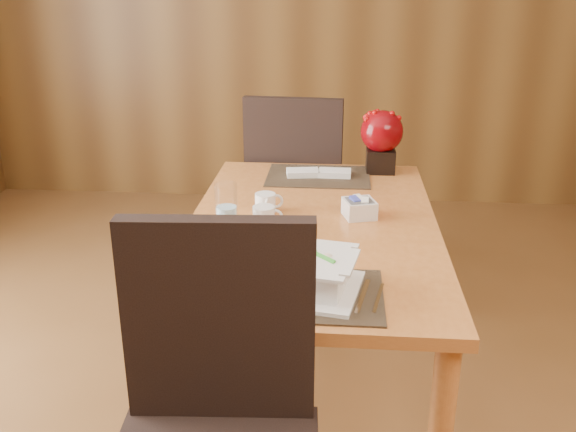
# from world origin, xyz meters

# --- Properties ---
(back_wall) EXTENTS (5.00, 0.02, 2.80)m
(back_wall) POSITION_xyz_m (0.00, 3.00, 1.40)
(back_wall) COLOR brown
(back_wall) RESTS_ON ground
(dining_table) EXTENTS (0.90, 1.50, 0.75)m
(dining_table) POSITION_xyz_m (0.00, 0.60, 0.65)
(dining_table) COLOR #C07235
(dining_table) RESTS_ON ground
(placemat_near) EXTENTS (0.45, 0.33, 0.01)m
(placemat_near) POSITION_xyz_m (0.00, 0.05, 0.75)
(placemat_near) COLOR black
(placemat_near) RESTS_ON dining_table
(placemat_far) EXTENTS (0.45, 0.33, 0.01)m
(placemat_far) POSITION_xyz_m (0.00, 1.15, 0.75)
(placemat_far) COLOR black
(placemat_far) RESTS_ON dining_table
(soup_setting) EXTENTS (0.32, 0.32, 0.11)m
(soup_setting) POSITION_xyz_m (0.02, 0.07, 0.80)
(soup_setting) COLOR white
(soup_setting) RESTS_ON dining_table
(coffee_cup) EXTENTS (0.15, 0.15, 0.08)m
(coffee_cup) POSITION_xyz_m (-0.17, 0.53, 0.79)
(coffee_cup) COLOR white
(coffee_cup) RESTS_ON dining_table
(water_glass) EXTENTS (0.10, 0.10, 0.18)m
(water_glass) POSITION_xyz_m (-0.29, 0.48, 0.84)
(water_glass) COLOR white
(water_glass) RESTS_ON dining_table
(creamer_jug) EXTENTS (0.13, 0.13, 0.07)m
(creamer_jug) POSITION_xyz_m (-0.18, 0.70, 0.79)
(creamer_jug) COLOR white
(creamer_jug) RESTS_ON dining_table
(sugar_caddy) EXTENTS (0.13, 0.13, 0.07)m
(sugar_caddy) POSITION_xyz_m (0.17, 0.67, 0.78)
(sugar_caddy) COLOR white
(sugar_caddy) RESTS_ON dining_table
(berry_decor) EXTENTS (0.19, 0.19, 0.28)m
(berry_decor) POSITION_xyz_m (0.27, 1.25, 0.91)
(berry_decor) COLOR black
(berry_decor) RESTS_ON dining_table
(napkins_far) EXTENTS (0.29, 0.11, 0.03)m
(napkins_far) POSITION_xyz_m (0.01, 1.15, 0.77)
(napkins_far) COLOR silver
(napkins_far) RESTS_ON dining_table
(bread_plate) EXTENTS (0.22, 0.22, 0.01)m
(bread_plate) POSITION_xyz_m (-0.37, 0.09, 0.76)
(bread_plate) COLOR white
(bread_plate) RESTS_ON dining_table
(near_chair) EXTENTS (0.52, 0.53, 1.07)m
(near_chair) POSITION_xyz_m (-0.19, -0.32, 0.60)
(near_chair) COLOR black
(near_chair) RESTS_ON ground
(far_chair) EXTENTS (0.52, 0.53, 1.05)m
(far_chair) POSITION_xyz_m (-0.12, 1.52, 0.59)
(far_chair) COLOR black
(far_chair) RESTS_ON ground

